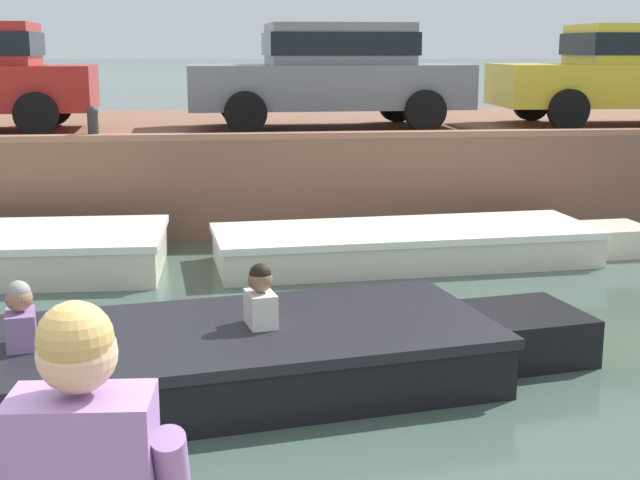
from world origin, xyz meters
TOP-DOWN VIEW (x-y plane):
  - ground_plane at (0.00, 4.57)m, footprint 400.00×400.00m
  - far_quay_wall at (0.00, 12.14)m, footprint 60.00×6.00m
  - far_wall_coping at (0.00, 9.26)m, footprint 60.00×0.24m
  - boat_moored_central_cream at (2.33, 7.69)m, footprint 5.50×1.89m
  - motorboat_passing at (-0.32, 3.81)m, footprint 6.12×2.61m
  - car_centre_grey at (1.64, 10.84)m, footprint 4.21×2.01m
  - car_right_inner_yellow at (6.46, 10.84)m, footprint 4.33×2.04m
  - mooring_bollard_mid at (-1.71, 9.39)m, footprint 0.15×0.15m

SIDE VIEW (x-z plane):
  - ground_plane at x=0.00m, z-range 0.00..0.00m
  - boat_moored_central_cream at x=2.33m, z-range 0.00..0.43m
  - motorboat_passing at x=-0.32m, z-range -0.24..0.73m
  - far_quay_wall at x=0.00m, z-range 0.00..1.36m
  - far_wall_coping at x=0.00m, z-range 1.36..1.44m
  - mooring_bollard_mid at x=-1.71m, z-range 1.38..1.82m
  - car_centre_grey at x=1.64m, z-range 1.44..2.98m
  - car_right_inner_yellow at x=6.46m, z-range 1.44..2.98m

